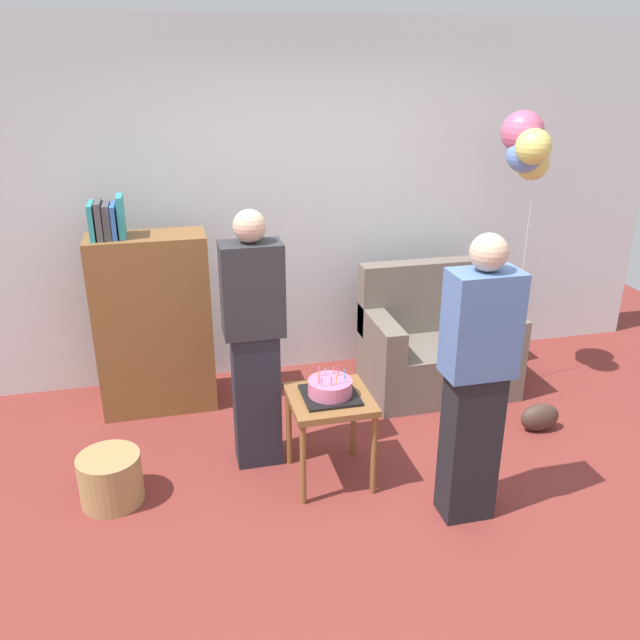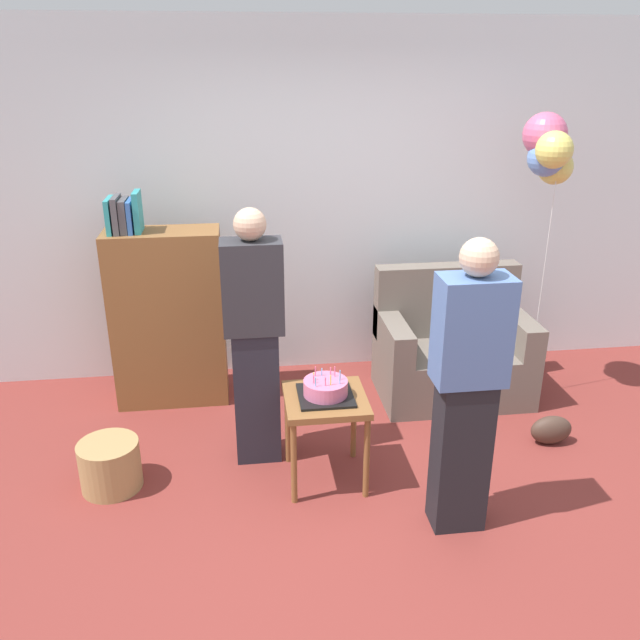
{
  "view_description": "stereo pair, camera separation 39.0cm",
  "coord_description": "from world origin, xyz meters",
  "px_view_note": "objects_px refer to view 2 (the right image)",
  "views": [
    {
      "loc": [
        -1.06,
        -2.87,
        2.41
      ],
      "look_at": [
        -0.21,
        0.65,
        0.95
      ],
      "focal_mm": 36.61,
      "sensor_mm": 36.0,
      "label": 1
    },
    {
      "loc": [
        -0.68,
        -2.94,
        2.41
      ],
      "look_at": [
        -0.21,
        0.65,
        0.95
      ],
      "focal_mm": 36.61,
      "sensor_mm": 36.0,
      "label": 2
    }
  ],
  "objects_px": {
    "couch": "(451,351)",
    "person_holding_cake": "(467,389)",
    "person_blowing_candles": "(254,338)",
    "handbag": "(551,430)",
    "birthday_cake": "(326,389)",
    "balloon_bunch": "(549,150)",
    "side_table": "(325,409)",
    "bookshelf": "(167,316)",
    "wicker_basket": "(110,465)"
  },
  "relations": [
    {
      "from": "couch",
      "to": "person_holding_cake",
      "type": "distance_m",
      "value": 1.63
    },
    {
      "from": "person_blowing_candles",
      "to": "handbag",
      "type": "relative_size",
      "value": 5.82
    },
    {
      "from": "birthday_cake",
      "to": "balloon_bunch",
      "type": "xyz_separation_m",
      "value": [
        1.63,
        0.9,
        1.22
      ]
    },
    {
      "from": "side_table",
      "to": "handbag",
      "type": "bearing_deg",
      "value": 7.06
    },
    {
      "from": "side_table",
      "to": "couch",
      "type": "bearing_deg",
      "value": 41.95
    },
    {
      "from": "couch",
      "to": "side_table",
      "type": "distance_m",
      "value": 1.49
    },
    {
      "from": "bookshelf",
      "to": "birthday_cake",
      "type": "height_order",
      "value": "bookshelf"
    },
    {
      "from": "person_blowing_candles",
      "to": "couch",
      "type": "bearing_deg",
      "value": 37.91
    },
    {
      "from": "bookshelf",
      "to": "person_holding_cake",
      "type": "relative_size",
      "value": 0.97
    },
    {
      "from": "side_table",
      "to": "balloon_bunch",
      "type": "height_order",
      "value": "balloon_bunch"
    },
    {
      "from": "birthday_cake",
      "to": "handbag",
      "type": "relative_size",
      "value": 1.14
    },
    {
      "from": "person_holding_cake",
      "to": "person_blowing_candles",
      "type": "bearing_deg",
      "value": -38.11
    },
    {
      "from": "birthday_cake",
      "to": "wicker_basket",
      "type": "height_order",
      "value": "birthday_cake"
    },
    {
      "from": "person_holding_cake",
      "to": "wicker_basket",
      "type": "distance_m",
      "value": 2.14
    },
    {
      "from": "handbag",
      "to": "side_table",
      "type": "bearing_deg",
      "value": -172.94
    },
    {
      "from": "side_table",
      "to": "birthday_cake",
      "type": "xyz_separation_m",
      "value": [
        0.0,
        -0.0,
        0.13
      ]
    },
    {
      "from": "person_holding_cake",
      "to": "wicker_basket",
      "type": "height_order",
      "value": "person_holding_cake"
    },
    {
      "from": "couch",
      "to": "person_holding_cake",
      "type": "relative_size",
      "value": 0.67
    },
    {
      "from": "person_holding_cake",
      "to": "wicker_basket",
      "type": "bearing_deg",
      "value": -17.48
    },
    {
      "from": "bookshelf",
      "to": "side_table",
      "type": "distance_m",
      "value": 1.55
    },
    {
      "from": "couch",
      "to": "balloon_bunch",
      "type": "xyz_separation_m",
      "value": [
        0.53,
        -0.09,
        1.5
      ]
    },
    {
      "from": "person_blowing_candles",
      "to": "wicker_basket",
      "type": "bearing_deg",
      "value": -152.98
    },
    {
      "from": "handbag",
      "to": "wicker_basket",
      "type": "bearing_deg",
      "value": -177.71
    },
    {
      "from": "side_table",
      "to": "balloon_bunch",
      "type": "distance_m",
      "value": 2.3
    },
    {
      "from": "bookshelf",
      "to": "person_blowing_candles",
      "type": "distance_m",
      "value": 1.07
    },
    {
      "from": "couch",
      "to": "side_table",
      "type": "relative_size",
      "value": 1.95
    },
    {
      "from": "couch",
      "to": "person_holding_cake",
      "type": "height_order",
      "value": "person_holding_cake"
    },
    {
      "from": "person_blowing_candles",
      "to": "balloon_bunch",
      "type": "relative_size",
      "value": 0.78
    },
    {
      "from": "couch",
      "to": "birthday_cake",
      "type": "distance_m",
      "value": 1.51
    },
    {
      "from": "birthday_cake",
      "to": "person_blowing_candles",
      "type": "relative_size",
      "value": 0.2
    },
    {
      "from": "side_table",
      "to": "person_holding_cake",
      "type": "bearing_deg",
      "value": -37.14
    },
    {
      "from": "couch",
      "to": "bookshelf",
      "type": "xyz_separation_m",
      "value": [
        -2.1,
        0.17,
        0.33
      ]
    },
    {
      "from": "balloon_bunch",
      "to": "person_holding_cake",
      "type": "bearing_deg",
      "value": -124.84
    },
    {
      "from": "birthday_cake",
      "to": "person_blowing_candles",
      "type": "distance_m",
      "value": 0.54
    },
    {
      "from": "handbag",
      "to": "balloon_bunch",
      "type": "xyz_separation_m",
      "value": [
        0.08,
        0.7,
        1.74
      ]
    },
    {
      "from": "side_table",
      "to": "person_holding_cake",
      "type": "height_order",
      "value": "person_holding_cake"
    },
    {
      "from": "birthday_cake",
      "to": "handbag",
      "type": "distance_m",
      "value": 1.65
    },
    {
      "from": "person_holding_cake",
      "to": "balloon_bunch",
      "type": "xyz_separation_m",
      "value": [
        0.97,
        1.4,
        1.01
      ]
    },
    {
      "from": "side_table",
      "to": "wicker_basket",
      "type": "xyz_separation_m",
      "value": [
        -1.29,
        0.08,
        -0.33
      ]
    },
    {
      "from": "side_table",
      "to": "handbag",
      "type": "distance_m",
      "value": 1.61
    },
    {
      "from": "birthday_cake",
      "to": "person_blowing_candles",
      "type": "bearing_deg",
      "value": 142.76
    },
    {
      "from": "person_blowing_candles",
      "to": "wicker_basket",
      "type": "relative_size",
      "value": 4.53
    },
    {
      "from": "wicker_basket",
      "to": "person_holding_cake",
      "type": "bearing_deg",
      "value": -16.55
    },
    {
      "from": "side_table",
      "to": "person_blowing_candles",
      "type": "distance_m",
      "value": 0.61
    },
    {
      "from": "person_holding_cake",
      "to": "handbag",
      "type": "height_order",
      "value": "person_holding_cake"
    },
    {
      "from": "birthday_cake",
      "to": "wicker_basket",
      "type": "relative_size",
      "value": 0.89
    },
    {
      "from": "birthday_cake",
      "to": "person_blowing_candles",
      "type": "height_order",
      "value": "person_blowing_candles"
    },
    {
      "from": "birthday_cake",
      "to": "wicker_basket",
      "type": "bearing_deg",
      "value": 176.5
    },
    {
      "from": "side_table",
      "to": "person_blowing_candles",
      "type": "relative_size",
      "value": 0.35
    },
    {
      "from": "side_table",
      "to": "wicker_basket",
      "type": "distance_m",
      "value": 1.33
    }
  ]
}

